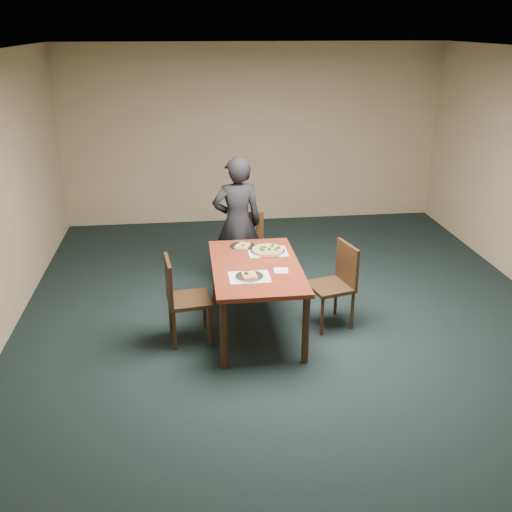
{
  "coord_description": "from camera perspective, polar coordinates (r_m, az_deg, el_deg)",
  "views": [
    {
      "loc": [
        -1.07,
        -5.02,
        3.05
      ],
      "look_at": [
        -0.41,
        0.31,
        0.85
      ],
      "focal_mm": 40.0,
      "sensor_mm": 36.0,
      "label": 1
    }
  ],
  "objects": [
    {
      "name": "placemat_main",
      "position": [
        6.18,
        1.18,
        0.44
      ],
      "size": [
        0.42,
        0.32,
        0.0
      ],
      "primitive_type": "cube",
      "color": "white",
      "rests_on": "dining_table"
    },
    {
      "name": "napkin",
      "position": [
        5.71,
        2.51,
        -1.47
      ],
      "size": [
        0.16,
        0.16,
        0.01
      ],
      "primitive_type": "cube",
      "rotation": [
        0.0,
        0.0,
        -0.12
      ],
      "color": "white",
      "rests_on": "dining_table"
    },
    {
      "name": "pizza_pan",
      "position": [
        6.17,
        1.19,
        0.62
      ],
      "size": [
        0.37,
        0.37,
        0.07
      ],
      "color": "silver",
      "rests_on": "dining_table"
    },
    {
      "name": "ground",
      "position": [
        5.97,
        4.33,
        -8.51
      ],
      "size": [
        8.0,
        8.0,
        0.0
      ],
      "primitive_type": "plane",
      "color": "black",
      "rests_on": "ground"
    },
    {
      "name": "diner",
      "position": [
        6.87,
        -1.88,
        3.3
      ],
      "size": [
        0.63,
        0.44,
        1.63
      ],
      "primitive_type": "imported",
      "rotation": [
        0.0,
        0.0,
        3.23
      ],
      "color": "black",
      "rests_on": "ground"
    },
    {
      "name": "chair_right",
      "position": [
        6.13,
        8.11,
        -2.4
      ],
      "size": [
        0.51,
        0.51,
        0.91
      ],
      "rotation": [
        0.0,
        0.0,
        -1.32
      ],
      "color": "black",
      "rests_on": "ground"
    },
    {
      "name": "slice_plate_far",
      "position": [
        6.32,
        -1.35,
        1.03
      ],
      "size": [
        0.28,
        0.28,
        0.06
      ],
      "color": "silver",
      "rests_on": "dining_table"
    },
    {
      "name": "room_shell",
      "position": [
        5.3,
        4.87,
        7.88
      ],
      "size": [
        8.0,
        8.0,
        8.0
      ],
      "color": "tan",
      "rests_on": "ground"
    },
    {
      "name": "dining_table",
      "position": [
        5.88,
        0.0,
        -1.73
      ],
      "size": [
        0.9,
        1.5,
        0.75
      ],
      "color": "#5E1F12",
      "rests_on": "ground"
    },
    {
      "name": "placemat_near",
      "position": [
        5.57,
        -0.66,
        -2.11
      ],
      "size": [
        0.4,
        0.3,
        0.0
      ],
      "primitive_type": "cube",
      "color": "white",
      "rests_on": "dining_table"
    },
    {
      "name": "chair_far",
      "position": [
        7.01,
        -1.01,
        1.08
      ],
      "size": [
        0.49,
        0.49,
        0.91
      ],
      "rotation": [
        0.0,
        0.0,
        -0.19
      ],
      "color": "black",
      "rests_on": "ground"
    },
    {
      "name": "slice_plate_near",
      "position": [
        5.56,
        -0.68,
        -1.99
      ],
      "size": [
        0.28,
        0.28,
        0.06
      ],
      "color": "silver",
      "rests_on": "dining_table"
    },
    {
      "name": "chair_left",
      "position": [
        5.79,
        -7.51,
        -3.88
      ],
      "size": [
        0.47,
        0.47,
        0.91
      ],
      "rotation": [
        0.0,
        0.0,
        1.69
      ],
      "color": "black",
      "rests_on": "ground"
    }
  ]
}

